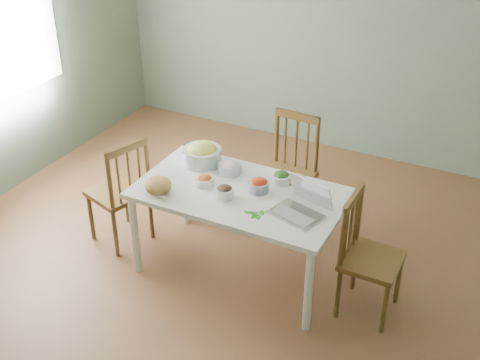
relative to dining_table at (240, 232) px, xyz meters
The scene contains 17 objects.
floor 0.39m from the dining_table, 133.33° to the right, with size 5.00×5.00×0.00m, color brown.
wall_back 2.60m from the dining_table, 92.08° to the left, with size 5.00×0.00×2.70m, color #5D675A.
dining_table is the anchor object (origin of this frame).
chair_far 0.77m from the dining_table, 86.24° to the left, with size 0.45×0.43×1.02m, color #39240C, non-canonical shape.
chair_left 1.11m from the dining_table, behind, with size 0.43×0.41×0.98m, color #39240C, non-canonical shape.
chair_right 1.06m from the dining_table, ahead, with size 0.42×0.40×0.95m, color #39240C, non-canonical shape.
bread_boule 0.75m from the dining_table, 150.82° to the right, with size 0.20×0.20×0.13m, color #AD863E.
butter_stick 0.70m from the dining_table, 143.46° to the right, with size 0.10×0.03×0.03m, color #F6EAC6.
bowl_squash 0.71m from the dining_table, 151.74° to the left, with size 0.31×0.31×0.18m, color #D9C060, non-canonical shape.
bowl_carrot 0.50m from the dining_table, behind, with size 0.14×0.14×0.08m, color orange, non-canonical shape.
bowl_onion 0.52m from the dining_table, 132.73° to the left, with size 0.19×0.19×0.10m, color silver, non-canonical shape.
bowl_mushroom 0.44m from the dining_table, 118.11° to the right, with size 0.14×0.14×0.09m, color black, non-canonical shape.
bowl_redpep 0.44m from the dining_table, 31.57° to the left, with size 0.17×0.17×0.10m, color #B33118, non-canonical shape.
bowl_broccoli 0.54m from the dining_table, 49.33° to the left, with size 0.15×0.15×0.09m, color #173D0E, non-canonical shape.
flatbread 0.59m from the dining_table, 48.15° to the left, with size 0.18×0.18×0.02m, color tan.
basil_bunch 0.50m from the dining_table, 45.63° to the right, with size 0.17×0.17×0.02m, color #147A12, non-canonical shape.
laptop 0.71m from the dining_table, 12.21° to the right, with size 0.35×0.32×0.24m, color #BBBBC0, non-canonical shape.
Camera 1 is at (1.90, -3.45, 3.18)m, focal length 46.42 mm.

